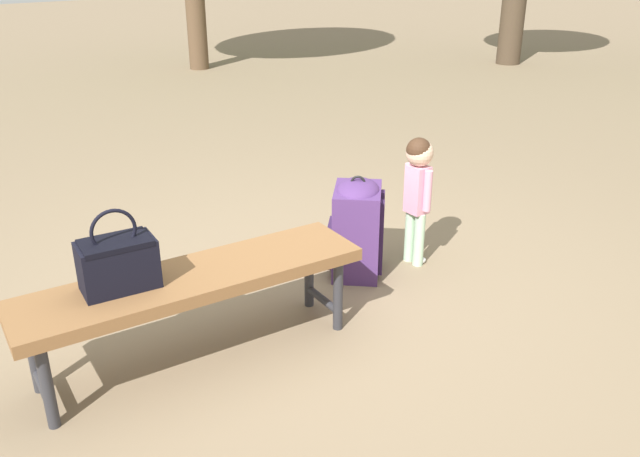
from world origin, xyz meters
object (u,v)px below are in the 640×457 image
Objects in this scene: park_bench at (194,284)px; child_standing at (418,182)px; handbag at (118,262)px; backpack_large at (357,225)px.

park_bench is 2.05× the size of child_standing.
handbag is at bearing 167.37° from park_bench.
child_standing is at bearing 3.61° from park_bench.
park_bench is 2.67× the size of backpack_large.
child_standing is 0.44m from backpack_large.
park_bench is 1.54m from child_standing.
child_standing is (1.84, 0.03, -0.05)m from handbag.
park_bench is 1.19m from backpack_large.
park_bench is at bearing -169.38° from backpack_large.
handbag reaches higher than child_standing.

